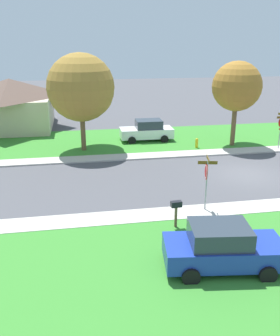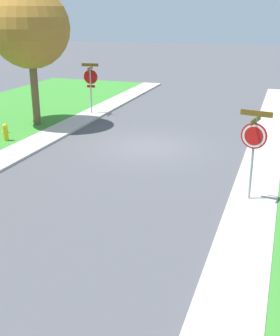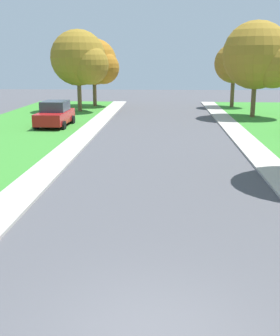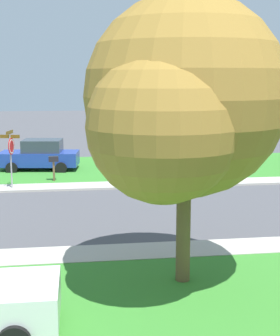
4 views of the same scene
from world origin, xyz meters
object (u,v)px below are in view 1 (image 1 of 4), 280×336
stop_sign_far_corner (206,175)px  house_right_setback (11,103)px  tree_sidewalk_far (237,88)px  mailbox (176,208)px  fire_hydrant (197,143)px  car_blue_behind_trees (222,247)px  tree_across_left (83,89)px  car_white_across_road (147,131)px

stop_sign_far_corner → house_right_setback: size_ratio=0.31×
tree_sidewalk_far → mailbox: bearing=147.2°
stop_sign_far_corner → fire_hydrant: bearing=-16.2°
car_blue_behind_trees → tree_across_left: tree_across_left is taller
tree_sidewalk_far → car_white_across_road: bearing=69.1°
car_white_across_road → car_blue_behind_trees: (-18.27, 0.75, 0.00)m
fire_hydrant → mailbox: size_ratio=0.63×
car_white_across_road → mailbox: size_ratio=3.30×
tree_across_left → mailbox: (-13.27, -3.46, -3.55)m
tree_sidewalk_far → stop_sign_far_corner: bearing=150.6°
car_white_across_road → tree_across_left: tree_across_left is taller
tree_sidewalk_far → mailbox: 15.33m
tree_sidewalk_far → mailbox: size_ratio=4.97×
car_blue_behind_trees → car_white_across_road: bearing=-2.4°
tree_across_left → house_right_setback: 11.05m
car_white_across_road → tree_sidewalk_far: tree_sidewalk_far is taller
car_white_across_road → tree_across_left: (-1.75, 5.06, 3.69)m
mailbox → tree_across_left: bearing=14.6°
tree_across_left → car_white_across_road: bearing=-70.9°
car_blue_behind_trees → fire_hydrant: car_blue_behind_trees is taller
house_right_setback → mailbox: size_ratio=6.88×
car_blue_behind_trees → tree_sidewalk_far: tree_sidewalk_far is taller
tree_sidewalk_far → house_right_setback: tree_sidewalk_far is taller
car_blue_behind_trees → mailbox: car_blue_behind_trees is taller
tree_sidewalk_far → house_right_setback: (9.35, 18.08, -2.14)m
house_right_setback → car_white_across_road: bearing=-120.7°
car_blue_behind_trees → tree_across_left: (16.52, 4.31, 3.69)m
stop_sign_far_corner → tree_across_left: bearing=24.2°
fire_hydrant → tree_across_left: bearing=81.9°
car_blue_behind_trees → house_right_setback: size_ratio=0.50×
fire_hydrant → car_blue_behind_trees: bearing=165.1°
car_blue_behind_trees → house_right_setback: 27.43m
car_white_across_road → car_blue_behind_trees: bearing=177.6°
stop_sign_far_corner → tree_sidewalk_far: bearing=-29.4°
car_white_across_road → house_right_setback: 13.57m
car_white_across_road → tree_across_left: 6.50m
stop_sign_far_corner → house_right_setback: bearing=30.1°
tree_sidewalk_far → fire_hydrant: tree_sidewalk_far is taller
car_white_across_road → tree_across_left: bearing=109.1°
car_blue_behind_trees → mailbox: 3.36m
mailbox → house_right_setback: bearing=24.5°
fire_hydrant → mailbox: 13.05m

